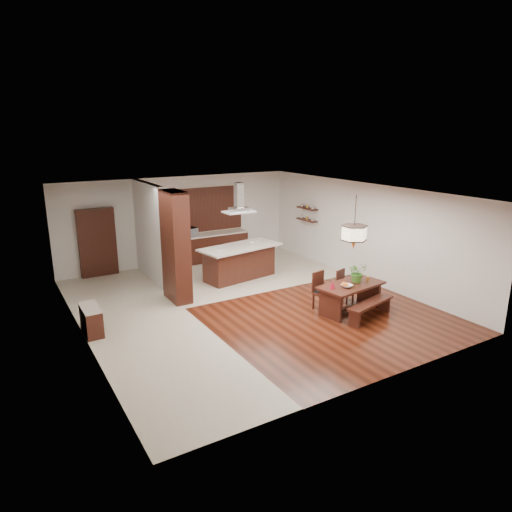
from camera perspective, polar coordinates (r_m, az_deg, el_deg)
room_shell at (r=11.31m, az=-1.31°, el=3.76°), size 9.00×9.04×2.92m
tile_hallway at (r=10.92m, az=-14.03°, el=-8.52°), size 2.50×9.00×0.01m
tile_kitchen at (r=14.54m, az=-1.84°, el=-1.96°), size 5.50×4.00×0.01m
soffit_band at (r=11.18m, az=-1.33°, el=7.89°), size 8.00×9.00×0.02m
partition_pier at (r=11.94m, az=-10.01°, el=1.13°), size 0.45×1.00×2.90m
partition_stub at (r=13.87m, az=-13.15°, el=2.96°), size 0.18×2.40×2.90m
hallway_console at (r=10.77m, az=-19.89°, el=-7.57°), size 0.37×0.88×0.63m
hallway_doorway at (r=14.69m, az=-19.21°, el=1.58°), size 1.10×0.20×2.10m
rear_counter at (r=15.76m, az=-5.65°, el=1.14°), size 2.60×0.62×0.95m
kitchen_window at (r=15.73m, az=-6.18°, el=5.84°), size 2.60×0.08×1.50m
shelf_lower at (r=15.67m, az=6.37°, el=4.50°), size 0.26×0.90×0.04m
shelf_upper at (r=15.60m, az=6.41°, el=5.94°), size 0.26×0.90×0.04m
dining_table at (r=11.51m, az=11.76°, el=-4.35°), size 1.80×1.08×0.71m
dining_bench at (r=11.28m, az=14.08°, el=-6.60°), size 1.55×0.69×0.42m
dining_chair_left at (r=11.54m, az=8.42°, el=-4.37°), size 0.49×0.49×0.95m
dining_chair_right at (r=12.16m, az=11.11°, el=-3.72°), size 0.46×0.46×0.84m
pendant_lantern at (r=11.06m, az=12.24°, el=4.10°), size 0.64×0.64×1.31m
foliage_plant at (r=11.57m, az=12.55°, el=-2.00°), size 0.52×0.47×0.51m
fruit_bowl at (r=11.21m, az=11.28°, el=-3.68°), size 0.30×0.30×0.07m
napkin_cone at (r=11.04m, az=9.55°, el=-3.54°), size 0.15×0.15×0.19m
gold_ornament at (r=11.80m, az=13.80°, el=-2.78°), size 0.09×0.09×0.10m
kitchen_island at (r=13.75m, az=-2.07°, el=-0.73°), size 2.61×1.46×1.02m
range_hood at (r=13.34m, az=-2.16°, el=7.31°), size 0.90×0.55×0.87m
island_cup at (r=13.73m, az=-0.50°, el=1.62°), size 0.13×0.13×0.10m
microwave at (r=15.28m, az=-8.31°, el=2.96°), size 0.59×0.50×0.28m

